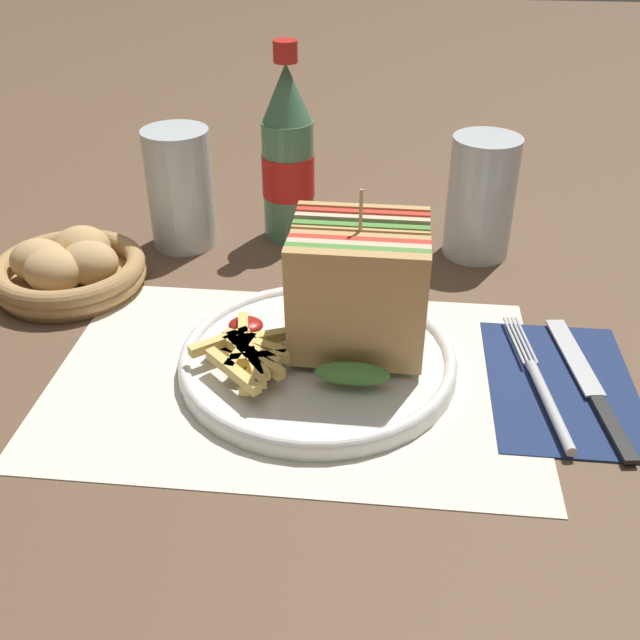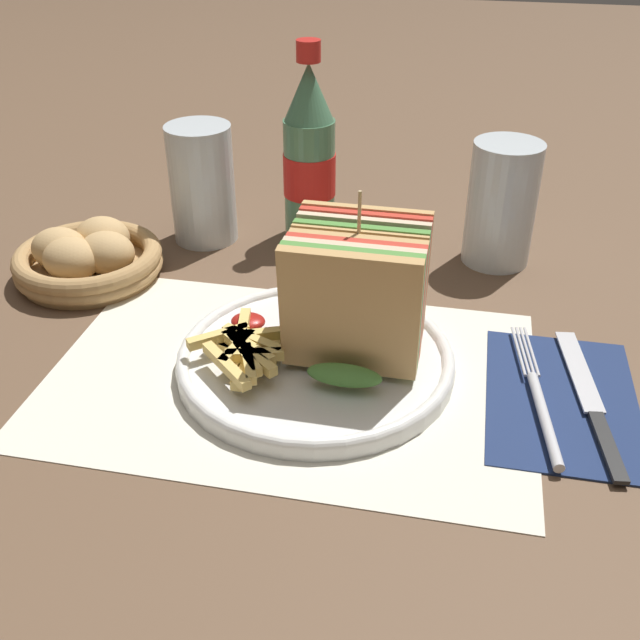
% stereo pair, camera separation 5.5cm
% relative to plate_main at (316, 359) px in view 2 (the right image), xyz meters
% --- Properties ---
extents(ground_plane, '(4.00, 4.00, 0.00)m').
position_rel_plate_main_xyz_m(ground_plane, '(-0.02, 0.02, -0.01)').
color(ground_plane, brown).
extents(placemat, '(0.43, 0.29, 0.00)m').
position_rel_plate_main_xyz_m(placemat, '(-0.02, -0.02, -0.01)').
color(placemat, silver).
rests_on(placemat, ground_plane).
extents(plate_main, '(0.25, 0.25, 0.02)m').
position_rel_plate_main_xyz_m(plate_main, '(0.00, 0.00, 0.00)').
color(plate_main, white).
rests_on(plate_main, ground_plane).
extents(club_sandwich, '(0.12, 0.12, 0.15)m').
position_rel_plate_main_xyz_m(club_sandwich, '(0.03, 0.01, 0.07)').
color(club_sandwich, tan).
rests_on(club_sandwich, plate_main).
extents(fries_pile, '(0.11, 0.12, 0.02)m').
position_rel_plate_main_xyz_m(fries_pile, '(-0.06, -0.03, 0.02)').
color(fries_pile, '#E5C166').
rests_on(fries_pile, plate_main).
extents(ketchup_blob, '(0.03, 0.03, 0.01)m').
position_rel_plate_main_xyz_m(ketchup_blob, '(-0.07, 0.03, 0.02)').
color(ketchup_blob, maroon).
rests_on(ketchup_blob, plate_main).
extents(napkin, '(0.13, 0.19, 0.00)m').
position_rel_plate_main_xyz_m(napkin, '(0.22, -0.00, -0.01)').
color(napkin, navy).
rests_on(napkin, ground_plane).
extents(fork, '(0.04, 0.20, 0.01)m').
position_rel_plate_main_xyz_m(fork, '(0.20, -0.02, -0.00)').
color(fork, silver).
rests_on(fork, napkin).
extents(knife, '(0.04, 0.20, 0.00)m').
position_rel_plate_main_xyz_m(knife, '(0.24, -0.01, -0.00)').
color(knife, black).
rests_on(knife, napkin).
extents(coke_bottle_near, '(0.06, 0.06, 0.23)m').
position_rel_plate_main_xyz_m(coke_bottle_near, '(-0.06, 0.27, 0.09)').
color(coke_bottle_near, '#4C7F5B').
rests_on(coke_bottle_near, ground_plane).
extents(glass_near, '(0.08, 0.08, 0.14)m').
position_rel_plate_main_xyz_m(glass_near, '(0.16, 0.25, 0.05)').
color(glass_near, silver).
rests_on(glass_near, ground_plane).
extents(glass_far, '(0.08, 0.08, 0.14)m').
position_rel_plate_main_xyz_m(glass_far, '(-0.19, 0.24, 0.05)').
color(glass_far, silver).
rests_on(glass_far, ground_plane).
extents(bread_basket, '(0.16, 0.16, 0.06)m').
position_rel_plate_main_xyz_m(bread_basket, '(-0.28, 0.12, 0.01)').
color(bread_basket, '#AD8451').
rests_on(bread_basket, ground_plane).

